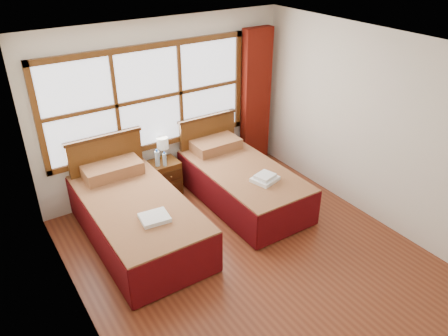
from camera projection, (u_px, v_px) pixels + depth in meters
floor at (251, 259)px, 5.49m from camera, size 4.50×4.50×0.00m
ceiling at (259, 51)px, 4.23m from camera, size 4.50×4.50×0.00m
wall_back at (165, 108)px, 6.51m from camera, size 4.00×0.00×4.00m
wall_left at (75, 227)px, 3.90m from camera, size 0.00×4.50×4.50m
wall_right at (375, 129)px, 5.82m from camera, size 0.00×4.50×4.50m
window at (149, 99)px, 6.27m from camera, size 3.16×0.06×1.56m
curtain at (256, 98)px, 7.24m from camera, size 0.50×0.16×2.30m
bed_left at (136, 216)px, 5.71m from camera, size 1.17×2.27×1.14m
bed_right at (241, 181)px, 6.53m from camera, size 1.09×2.11×1.06m
nightstand at (165, 177)px, 6.73m from camera, size 0.41×0.41×0.55m
towels_left at (155, 218)px, 5.18m from camera, size 0.36×0.32×0.05m
towels_right at (265, 178)px, 6.05m from camera, size 0.40×0.37×0.10m
lamp at (163, 144)px, 6.60m from camera, size 0.17×0.17×0.34m
bottle_near at (157, 158)px, 6.43m from camera, size 0.07×0.07×0.27m
bottle_far at (165, 159)px, 6.45m from camera, size 0.06×0.06×0.22m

